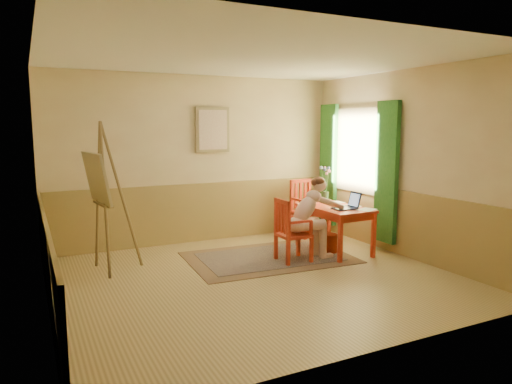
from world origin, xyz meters
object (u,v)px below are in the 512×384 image
table (335,212)px  chair_left (291,231)px  laptop (348,205)px  easel (100,184)px  chair_back (305,208)px  figure (310,214)px

table → chair_left: chair_left is taller
laptop → easel: 3.59m
chair_left → laptop: laptop is taller
chair_left → chair_back: bearing=50.6°
laptop → easel: size_ratio=0.20×
chair_back → easel: (-3.58, -0.57, 0.70)m
chair_back → easel: 3.70m
chair_left → chair_back: size_ratio=0.92×
laptop → easel: (-3.48, 0.78, 0.44)m
chair_back → figure: (-0.75, -1.30, 0.17)m
figure → easel: (-2.83, 0.73, 0.53)m
chair_back → easel: bearing=-170.9°
chair_back → easel: easel is taller
figure → laptop: figure is taller
table → laptop: laptop is taller
chair_left → table: bearing=12.4°
table → easel: size_ratio=0.60×
table → chair_back: bearing=81.4°
figure → easel: bearing=165.5°
chair_back → figure: 1.51m
chair_back → figure: size_ratio=0.82×
chair_back → chair_left: bearing=-129.4°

